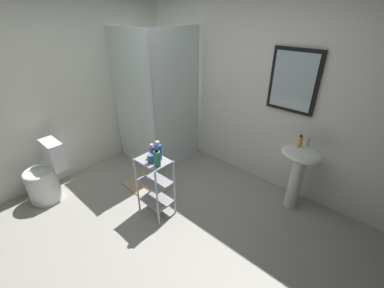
{
  "coord_description": "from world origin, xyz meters",
  "views": [
    {
      "loc": [
        1.65,
        -1.12,
        2.2
      ],
      "look_at": [
        0.07,
        0.6,
        0.94
      ],
      "focal_mm": 23.72,
      "sensor_mm": 36.0,
      "label": 1
    }
  ],
  "objects_px": {
    "body_wash_bottle_green": "(157,158)",
    "storage_cart": "(155,183)",
    "shampoo_bottle_blue": "(158,152)",
    "rinse_cup": "(151,159)",
    "bath_mat": "(145,186)",
    "pedestal_sink": "(299,167)",
    "toilet": "(46,177)",
    "shower_stall": "(158,132)",
    "hand_soap_bottle": "(300,141)",
    "conditioner_bottle_purple": "(152,151)"
  },
  "relations": [
    {
      "from": "pedestal_sink",
      "to": "conditioner_bottle_purple",
      "type": "xyz_separation_m",
      "value": [
        -1.2,
        -1.16,
        0.23
      ]
    },
    {
      "from": "shower_stall",
      "to": "hand_soap_bottle",
      "type": "xyz_separation_m",
      "value": [
        2.04,
        0.36,
        0.41
      ]
    },
    {
      "from": "conditioner_bottle_purple",
      "to": "storage_cart",
      "type": "bearing_deg",
      "value": -34.66
    },
    {
      "from": "shower_stall",
      "to": "rinse_cup",
      "type": "relative_size",
      "value": 20.67
    },
    {
      "from": "shampoo_bottle_blue",
      "to": "conditioner_bottle_purple",
      "type": "distance_m",
      "value": 0.09
    },
    {
      "from": "hand_soap_bottle",
      "to": "shampoo_bottle_blue",
      "type": "xyz_separation_m",
      "value": [
        -1.05,
        -1.19,
        -0.04
      ]
    },
    {
      "from": "hand_soap_bottle",
      "to": "shampoo_bottle_blue",
      "type": "bearing_deg",
      "value": -131.56
    },
    {
      "from": "pedestal_sink",
      "to": "toilet",
      "type": "bearing_deg",
      "value": -140.53
    },
    {
      "from": "hand_soap_bottle",
      "to": "conditioner_bottle_purple",
      "type": "relative_size",
      "value": 0.9
    },
    {
      "from": "rinse_cup",
      "to": "bath_mat",
      "type": "bearing_deg",
      "value": 153.8
    },
    {
      "from": "storage_cart",
      "to": "hand_soap_bottle",
      "type": "distance_m",
      "value": 1.7
    },
    {
      "from": "shower_stall",
      "to": "shampoo_bottle_blue",
      "type": "relative_size",
      "value": 9.08
    },
    {
      "from": "shower_stall",
      "to": "toilet",
      "type": "bearing_deg",
      "value": -99.64
    },
    {
      "from": "shampoo_bottle_blue",
      "to": "rinse_cup",
      "type": "relative_size",
      "value": 2.28
    },
    {
      "from": "bath_mat",
      "to": "shampoo_bottle_blue",
      "type": "bearing_deg",
      "value": -16.55
    },
    {
      "from": "rinse_cup",
      "to": "body_wash_bottle_green",
      "type": "bearing_deg",
      "value": 3.57
    },
    {
      "from": "storage_cart",
      "to": "shampoo_bottle_blue",
      "type": "distance_m",
      "value": 0.4
    },
    {
      "from": "conditioner_bottle_purple",
      "to": "bath_mat",
      "type": "height_order",
      "value": "conditioner_bottle_purple"
    },
    {
      "from": "shower_stall",
      "to": "hand_soap_bottle",
      "type": "bearing_deg",
      "value": 10.0
    },
    {
      "from": "shower_stall",
      "to": "rinse_cup",
      "type": "xyz_separation_m",
      "value": [
        0.98,
        -0.93,
        0.32
      ]
    },
    {
      "from": "body_wash_bottle_green",
      "to": "shower_stall",
      "type": "bearing_deg",
      "value": 139.54
    },
    {
      "from": "pedestal_sink",
      "to": "shampoo_bottle_blue",
      "type": "relative_size",
      "value": 3.68
    },
    {
      "from": "toilet",
      "to": "body_wash_bottle_green",
      "type": "distance_m",
      "value": 1.62
    },
    {
      "from": "shower_stall",
      "to": "hand_soap_bottle",
      "type": "distance_m",
      "value": 2.12
    },
    {
      "from": "bath_mat",
      "to": "toilet",
      "type": "bearing_deg",
      "value": -126.96
    },
    {
      "from": "pedestal_sink",
      "to": "toilet",
      "type": "xyz_separation_m",
      "value": [
        -2.38,
        -1.96,
        -0.26
      ]
    },
    {
      "from": "shower_stall",
      "to": "body_wash_bottle_green",
      "type": "distance_m",
      "value": 1.47
    },
    {
      "from": "toilet",
      "to": "hand_soap_bottle",
      "type": "height_order",
      "value": "hand_soap_bottle"
    },
    {
      "from": "conditioner_bottle_purple",
      "to": "shower_stall",
      "type": "bearing_deg",
      "value": 137.02
    },
    {
      "from": "shower_stall",
      "to": "body_wash_bottle_green",
      "type": "xyz_separation_m",
      "value": [
        1.08,
        -0.92,
        0.37
      ]
    },
    {
      "from": "pedestal_sink",
      "to": "hand_soap_bottle",
      "type": "height_order",
      "value": "hand_soap_bottle"
    },
    {
      "from": "toilet",
      "to": "storage_cart",
      "type": "bearing_deg",
      "value": 31.61
    },
    {
      "from": "shower_stall",
      "to": "pedestal_sink",
      "type": "xyz_separation_m",
      "value": [
        2.11,
        0.32,
        0.12
      ]
    },
    {
      "from": "body_wash_bottle_green",
      "to": "rinse_cup",
      "type": "relative_size",
      "value": 2.19
    },
    {
      "from": "hand_soap_bottle",
      "to": "toilet",
      "type": "bearing_deg",
      "value": -139.25
    },
    {
      "from": "shower_stall",
      "to": "storage_cart",
      "type": "height_order",
      "value": "shower_stall"
    },
    {
      "from": "toilet",
      "to": "bath_mat",
      "type": "xyz_separation_m",
      "value": [
        0.73,
        0.97,
        -0.31
      ]
    },
    {
      "from": "toilet",
      "to": "conditioner_bottle_purple",
      "type": "distance_m",
      "value": 1.51
    },
    {
      "from": "storage_cart",
      "to": "body_wash_bottle_green",
      "type": "relative_size",
      "value": 3.49
    },
    {
      "from": "shower_stall",
      "to": "hand_soap_bottle",
      "type": "height_order",
      "value": "shower_stall"
    },
    {
      "from": "pedestal_sink",
      "to": "storage_cart",
      "type": "height_order",
      "value": "pedestal_sink"
    },
    {
      "from": "toilet",
      "to": "shampoo_bottle_blue",
      "type": "bearing_deg",
      "value": 32.62
    },
    {
      "from": "toilet",
      "to": "storage_cart",
      "type": "height_order",
      "value": "toilet"
    },
    {
      "from": "bath_mat",
      "to": "body_wash_bottle_green",
      "type": "bearing_deg",
      "value": -21.91
    },
    {
      "from": "shampoo_bottle_blue",
      "to": "rinse_cup",
      "type": "xyz_separation_m",
      "value": [
        -0.01,
        -0.1,
        -0.05
      ]
    },
    {
      "from": "bath_mat",
      "to": "storage_cart",
      "type": "bearing_deg",
      "value": -22.48
    },
    {
      "from": "toilet",
      "to": "rinse_cup",
      "type": "distance_m",
      "value": 1.52
    },
    {
      "from": "body_wash_bottle_green",
      "to": "storage_cart",
      "type": "bearing_deg",
      "value": 160.49
    },
    {
      "from": "rinse_cup",
      "to": "shampoo_bottle_blue",
      "type": "bearing_deg",
      "value": 85.01
    },
    {
      "from": "conditioner_bottle_purple",
      "to": "body_wash_bottle_green",
      "type": "distance_m",
      "value": 0.2
    }
  ]
}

